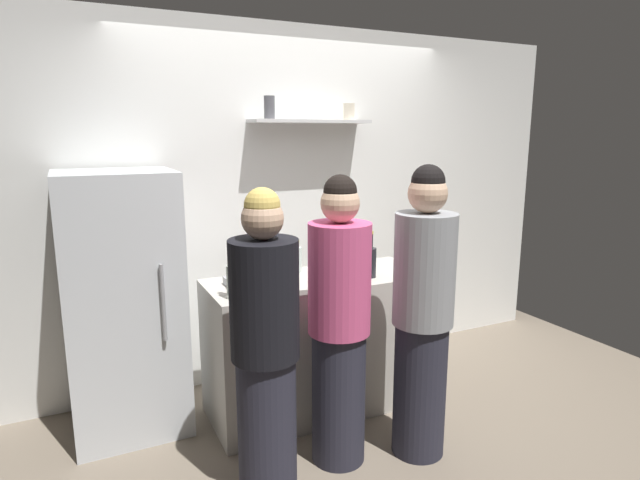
{
  "coord_description": "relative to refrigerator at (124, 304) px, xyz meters",
  "views": [
    {
      "loc": [
        -1.53,
        -2.43,
        1.84
      ],
      "look_at": [
        -0.08,
        0.55,
        1.16
      ],
      "focal_mm": 29.53,
      "sensor_mm": 36.0,
      "label": 1
    }
  ],
  "objects": [
    {
      "name": "person_blonde",
      "position": [
        0.56,
        -0.98,
        -0.03
      ],
      "size": [
        0.34,
        0.34,
        1.59
      ],
      "rotation": [
        0.0,
        0.0,
        2.1
      ],
      "color": "#262633",
      "rests_on": "ground"
    },
    {
      "name": "wine_bottle_green_glass",
      "position": [
        1.35,
        -0.21,
        0.22
      ],
      "size": [
        0.07,
        0.07,
        0.33
      ],
      "color": "#19471E",
      "rests_on": "counter"
    },
    {
      "name": "counter",
      "position": [
        1.19,
        -0.3,
        -0.36
      ],
      "size": [
        1.48,
        0.6,
        0.91
      ],
      "primitive_type": "cube",
      "color": "#B7B2A8",
      "rests_on": "ground"
    },
    {
      "name": "wine_bottle_amber_glass",
      "position": [
        1.39,
        -0.35,
        0.22
      ],
      "size": [
        0.07,
        0.07,
        0.31
      ],
      "color": "#472814",
      "rests_on": "counter"
    },
    {
      "name": "wine_bottle_pale_glass",
      "position": [
        0.55,
        -0.48,
        0.21
      ],
      "size": [
        0.08,
        0.08,
        0.3
      ],
      "color": "#B2BFB2",
      "rests_on": "counter"
    },
    {
      "name": "utensil_holder",
      "position": [
        1.82,
        -0.4,
        0.16
      ],
      "size": [
        0.1,
        0.1,
        0.22
      ],
      "color": "#B2B2B7",
      "rests_on": "counter"
    },
    {
      "name": "ground_plane",
      "position": [
        1.27,
        -0.85,
        -0.81
      ],
      "size": [
        5.28,
        5.28,
        0.0
      ],
      "primitive_type": "plane",
      "color": "#726656"
    },
    {
      "name": "back_wall_assembly",
      "position": [
        1.27,
        0.4,
        0.49
      ],
      "size": [
        4.8,
        0.32,
        2.6
      ],
      "color": "white",
      "rests_on": "ground"
    },
    {
      "name": "baking_pan",
      "position": [
        0.75,
        -0.29,
        0.12
      ],
      "size": [
        0.34,
        0.24,
        0.05
      ],
      "primitive_type": "cube",
      "color": "gray",
      "rests_on": "counter"
    },
    {
      "name": "wine_bottle_dark_glass",
      "position": [
        1.49,
        -0.43,
        0.21
      ],
      "size": [
        0.08,
        0.08,
        0.3
      ],
      "color": "black",
      "rests_on": "counter"
    },
    {
      "name": "refrigerator",
      "position": [
        0.0,
        0.0,
        0.0
      ],
      "size": [
        0.67,
        0.65,
        1.62
      ],
      "color": "silver",
      "rests_on": "ground"
    },
    {
      "name": "person_pink_top",
      "position": [
        1.02,
        -0.88,
        -0.01
      ],
      "size": [
        0.34,
        0.34,
        1.63
      ],
      "rotation": [
        0.0,
        0.0,
        0.79
      ],
      "color": "#262633",
      "rests_on": "ground"
    },
    {
      "name": "water_bottle_plastic",
      "position": [
        1.1,
        -0.1,
        0.19
      ],
      "size": [
        0.09,
        0.09,
        0.22
      ],
      "color": "silver",
      "rests_on": "counter"
    },
    {
      "name": "person_grey_hoodie",
      "position": [
        1.47,
        -1.02,
        0.02
      ],
      "size": [
        0.34,
        0.34,
        1.67
      ],
      "rotation": [
        0.0,
        0.0,
        3.48
      ],
      "color": "#262633",
      "rests_on": "ground"
    }
  ]
}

